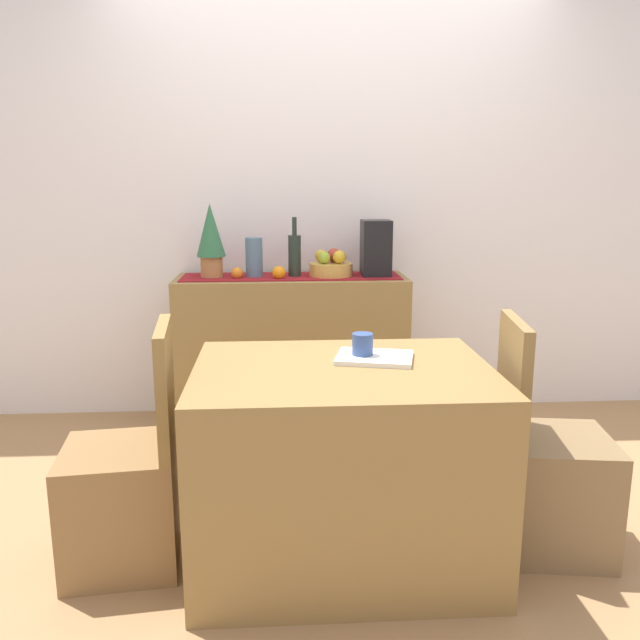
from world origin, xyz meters
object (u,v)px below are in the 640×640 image
(sideboard_console, at_px, (292,351))
(ceramic_vase, at_px, (254,258))
(chair_near_window, at_px, (125,495))
(chair_by_corner, at_px, (550,482))
(dining_table, at_px, (342,463))
(open_book, at_px, (375,358))
(coffee_maker, at_px, (376,248))
(wine_bottle, at_px, (295,255))
(potted_plant, at_px, (211,237))
(coffee_cup, at_px, (364,346))
(fruit_bowl, at_px, (331,269))

(sideboard_console, bearing_deg, ceramic_vase, 180.00)
(ceramic_vase, xyz_separation_m, chair_near_window, (-0.44, -1.38, -0.71))
(chair_by_corner, bearing_deg, dining_table, -179.84)
(dining_table, bearing_deg, open_book, 34.67)
(sideboard_console, bearing_deg, open_book, -77.68)
(coffee_maker, xyz_separation_m, dining_table, (-0.32, -1.39, -0.65))
(wine_bottle, bearing_deg, dining_table, -84.38)
(ceramic_vase, bearing_deg, potted_plant, 180.00)
(dining_table, xyz_separation_m, coffee_cup, (0.09, 0.10, 0.42))
(dining_table, xyz_separation_m, chair_near_window, (-0.80, 0.00, -0.10))
(wine_bottle, relative_size, potted_plant, 0.81)
(chair_by_corner, bearing_deg, fruit_bowl, 117.89)
(coffee_maker, height_order, ceramic_vase, coffee_maker)
(dining_table, distance_m, open_book, 0.41)
(wine_bottle, relative_size, chair_by_corner, 0.37)
(coffee_cup, distance_m, chair_by_corner, 0.89)
(fruit_bowl, distance_m, potted_plant, 0.69)
(ceramic_vase, relative_size, potted_plant, 0.54)
(sideboard_console, relative_size, fruit_bowl, 5.33)
(wine_bottle, bearing_deg, chair_near_window, -115.65)
(open_book, relative_size, chair_by_corner, 0.31)
(chair_near_window, distance_m, chair_by_corner, 1.60)
(chair_by_corner, bearing_deg, chair_near_window, -179.98)
(fruit_bowl, distance_m, dining_table, 1.49)
(fruit_bowl, relative_size, open_book, 0.87)
(chair_near_window, bearing_deg, open_book, 5.30)
(sideboard_console, xyz_separation_m, open_book, (0.28, -1.30, 0.32))
(coffee_maker, bearing_deg, open_book, -98.51)
(coffee_maker, relative_size, dining_table, 0.29)
(chair_near_window, bearing_deg, coffee_cup, 6.30)
(dining_table, bearing_deg, wine_bottle, 95.62)
(coffee_maker, height_order, coffee_cup, coffee_maker)
(potted_plant, xyz_separation_m, dining_table, (0.60, -1.39, -0.72))
(ceramic_vase, bearing_deg, coffee_cup, -70.76)
(potted_plant, bearing_deg, dining_table, -66.63)
(sideboard_console, relative_size, chair_near_window, 1.44)
(coffee_maker, height_order, chair_by_corner, coffee_maker)
(wine_bottle, bearing_deg, potted_plant, 180.00)
(sideboard_console, height_order, wine_bottle, wine_bottle)
(potted_plant, relative_size, dining_table, 0.38)
(coffee_cup, distance_m, chair_near_window, 1.04)
(sideboard_console, distance_m, chair_near_window, 1.54)
(sideboard_console, xyz_separation_m, coffee_maker, (0.48, 0.00, 0.59))
(coffee_cup, relative_size, chair_near_window, 0.11)
(fruit_bowl, relative_size, chair_by_corner, 0.27)
(wine_bottle, bearing_deg, ceramic_vase, 180.00)
(potted_plant, xyz_separation_m, open_book, (0.73, -1.30, -0.34))
(ceramic_vase, xyz_separation_m, potted_plant, (-0.24, 0.00, 0.11))
(dining_table, bearing_deg, ceramic_vase, 104.65)
(fruit_bowl, relative_size, ceramic_vase, 1.09)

